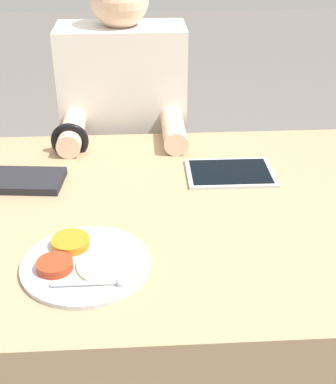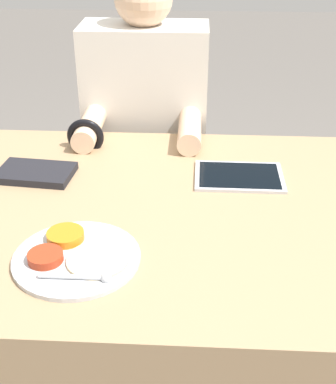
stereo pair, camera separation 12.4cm
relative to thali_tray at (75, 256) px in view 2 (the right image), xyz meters
name	(u,v)px [view 2 (the right image)]	position (x,y,z in m)	size (l,w,h in m)	color
dining_table	(157,316)	(0.15, 0.22, -0.36)	(1.23, 0.90, 0.70)	#9E7F5B
thali_tray	(75,256)	(0.00, 0.00, 0.00)	(0.27, 0.27, 0.03)	#B7BABF
red_notebook	(36,173)	(-0.18, 0.36, 0.00)	(0.21, 0.14, 0.02)	silver
tablet_device	(239,176)	(0.36, 0.38, 0.00)	(0.24, 0.17, 0.01)	#B7B7BC
person_diner	(146,156)	(0.07, 0.82, -0.16)	(0.41, 0.43, 1.18)	black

